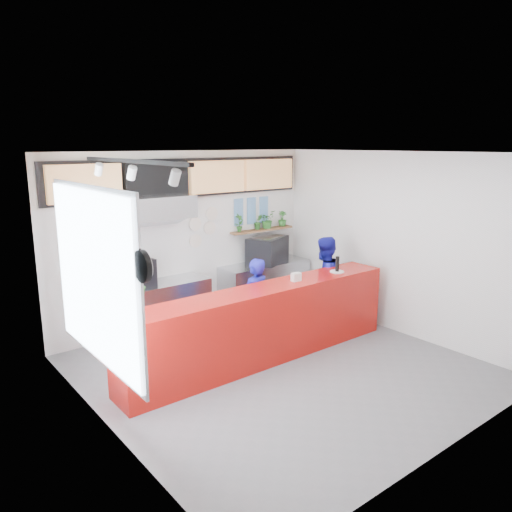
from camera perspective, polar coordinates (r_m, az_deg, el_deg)
floor at (r=7.25m, az=2.89°, el=-12.73°), size 5.00×5.00×0.00m
ceiling at (r=6.55m, az=3.19°, el=11.70°), size 5.00×5.00×0.00m
wall_back at (r=8.73m, az=-7.88°, el=1.96°), size 5.00×0.00×5.00m
wall_left at (r=5.48m, az=-17.07°, el=-5.02°), size 0.00×5.00×5.00m
wall_right at (r=8.57m, az=15.68°, el=1.40°), size 0.00×5.00×5.00m
service_counter at (r=7.32m, az=0.85°, el=-7.79°), size 4.50×0.60×1.10m
cream_band at (r=8.59m, az=-8.07°, el=9.18°), size 5.00×0.02×0.80m
prep_bench at (r=8.37m, az=-11.34°, el=-6.09°), size 1.80×0.60×0.90m
panini_oven at (r=8.04m, az=-13.73°, el=-1.96°), size 0.58×0.58×0.45m
extraction_hood at (r=7.95m, az=-11.71°, el=5.50°), size 1.20×0.70×0.35m
hood_lip at (r=7.97m, az=-11.65°, el=4.07°), size 1.20×0.69×0.31m
right_bench at (r=9.57m, az=0.99°, el=-3.42°), size 1.80×0.60×0.90m
espresso_machine at (r=9.44m, az=1.30°, el=0.71°), size 0.92×0.81×0.49m
espresso_tray at (r=9.40m, az=1.31°, el=2.09°), size 0.70×0.58×0.06m
herb_shelf at (r=9.55m, az=0.72°, el=3.01°), size 1.40×0.18×0.04m
menu_board_far_left at (r=7.75m, az=-18.96°, el=7.87°), size 1.10×0.10×0.55m
menu_board_mid_left at (r=8.21m, az=-11.26°, el=8.55°), size 1.10×0.10×0.55m
menu_board_mid_right at (r=8.80m, az=-4.46°, el=9.02°), size 1.10×0.10×0.55m
menu_board_far_right at (r=9.49m, az=1.43°, el=9.33°), size 1.10×0.10×0.55m
soffit at (r=8.56m, az=-7.96°, el=8.84°), size 4.80×0.04×0.65m
window_pane at (r=5.71m, az=-18.04°, el=-2.29°), size 0.04×2.20×1.90m
window_frame at (r=5.71m, az=-17.85°, el=-2.26°), size 0.03×2.30×2.00m
wall_clock_rim at (r=4.55m, az=-12.86°, el=-1.18°), size 0.05×0.30×0.30m
wall_clock_face at (r=4.56m, az=-12.52°, el=-1.12°), size 0.02×0.26×0.26m
track_rail at (r=5.39m, az=-14.08°, el=10.48°), size 0.05×2.40×0.04m
dec_plate_a at (r=8.74m, az=-6.99°, el=3.66°), size 0.24×0.03×0.24m
dec_plate_b at (r=8.91m, az=-5.32°, el=3.23°), size 0.24×0.03×0.24m
dec_plate_c at (r=8.79m, az=-6.93°, el=1.73°), size 0.24×0.03×0.24m
dec_plate_d at (r=8.90m, az=-5.09°, el=4.85°), size 0.24×0.03×0.24m
photo_frame_a at (r=9.24m, az=-2.01°, el=5.80°), size 0.20×0.02×0.25m
photo_frame_b at (r=9.42m, az=-0.53°, el=5.95°), size 0.20×0.02×0.25m
photo_frame_c at (r=9.60m, az=0.89°, el=6.08°), size 0.20×0.02×0.25m
photo_frame_d at (r=9.27m, az=-2.00°, el=4.27°), size 0.20×0.02×0.25m
photo_frame_e at (r=9.45m, az=-0.53°, el=4.44°), size 0.20×0.02×0.25m
photo_frame_f at (r=9.63m, az=0.88°, el=4.60°), size 0.20×0.02×0.25m
staff_center at (r=7.73m, az=-0.10°, el=-5.41°), size 0.55×0.39×1.42m
staff_right at (r=8.71m, az=7.75°, el=-2.91°), size 0.77×0.61×1.57m
herb_a at (r=9.19m, az=-1.93°, el=3.82°), size 0.21×0.17×0.34m
herb_b at (r=9.46m, az=0.26°, el=3.92°), size 0.19×0.17×0.29m
herb_c at (r=9.59m, az=1.27°, el=4.20°), size 0.38×0.36×0.34m
herb_d at (r=9.85m, az=3.03°, el=4.28°), size 0.21×0.20×0.30m
glass_vase at (r=6.04m, az=-13.38°, el=-6.08°), size 0.20×0.20×0.21m
basil_vase at (r=5.95m, az=-13.53°, el=-3.19°), size 0.38×0.34×0.40m
napkin_holder at (r=7.50m, az=4.61°, el=-2.40°), size 0.15×0.10×0.12m
white_plate at (r=8.10m, az=9.24°, el=-1.78°), size 0.27×0.27×0.02m
pepper_mill at (r=8.07m, az=9.27°, el=-0.90°), size 0.07×0.07×0.24m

